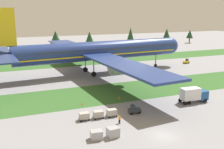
# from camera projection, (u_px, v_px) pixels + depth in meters

# --- Properties ---
(ground_plane) EXTENTS (400.00, 400.00, 0.00)m
(ground_plane) POSITION_uv_depth(u_px,v_px,m) (164.00, 136.00, 45.93)
(ground_plane) COLOR gray
(grass_strip_near) EXTENTS (320.00, 17.02, 0.01)m
(grass_strip_near) POSITION_uv_depth(u_px,v_px,m) (108.00, 93.00, 70.24)
(grass_strip_near) COLOR #336028
(grass_strip_near) RESTS_ON ground
(grass_strip_far) EXTENTS (320.00, 17.02, 0.01)m
(grass_strip_far) POSITION_uv_depth(u_px,v_px,m) (69.00, 63.00, 111.75)
(grass_strip_far) COLOR #336028
(grass_strip_far) RESTS_ON ground
(airliner) EXTENTS (70.74, 86.84, 22.25)m
(airliner) POSITION_uv_depth(u_px,v_px,m) (95.00, 51.00, 90.40)
(airliner) COLOR navy
(airliner) RESTS_ON ground
(baggage_tug) EXTENTS (2.66, 1.43, 1.97)m
(baggage_tug) POSITION_uv_depth(u_px,v_px,m) (134.00, 110.00, 55.85)
(baggage_tug) COLOR #2D333D
(baggage_tug) RESTS_ON ground
(cargo_dolly_lead) EXTENTS (2.27, 1.61, 1.55)m
(cargo_dolly_lead) POSITION_uv_depth(u_px,v_px,m) (112.00, 112.00, 54.23)
(cargo_dolly_lead) COLOR #A3A3A8
(cargo_dolly_lead) RESTS_ON ground
(cargo_dolly_second) EXTENTS (2.27, 1.61, 1.55)m
(cargo_dolly_second) POSITION_uv_depth(u_px,v_px,m) (98.00, 114.00, 53.31)
(cargo_dolly_second) COLOR #A3A3A8
(cargo_dolly_second) RESTS_ON ground
(cargo_dolly_third) EXTENTS (2.27, 1.61, 1.55)m
(cargo_dolly_third) POSITION_uv_depth(u_px,v_px,m) (84.00, 116.00, 52.39)
(cargo_dolly_third) COLOR #A3A3A8
(cargo_dolly_third) RESTS_ON ground
(catering_truck) EXTENTS (7.06, 2.65, 3.58)m
(catering_truck) POSITION_uv_depth(u_px,v_px,m) (194.00, 94.00, 62.56)
(catering_truck) COLOR #1E4C8E
(catering_truck) RESTS_ON ground
(pushback_tractor) EXTENTS (2.69, 1.50, 1.97)m
(pushback_tractor) POSITION_uv_depth(u_px,v_px,m) (186.00, 61.00, 110.04)
(pushback_tractor) COLOR yellow
(pushback_tractor) RESTS_ON ground
(ground_crew_marshaller) EXTENTS (0.36, 0.51, 1.74)m
(ground_crew_marshaller) POSITION_uv_depth(u_px,v_px,m) (119.00, 119.00, 50.83)
(ground_crew_marshaller) COLOR black
(ground_crew_marshaller) RESTS_ON ground
(uld_container_0) EXTENTS (2.19, 1.85, 1.56)m
(uld_container_0) POSITION_uv_depth(u_px,v_px,m) (96.00, 135.00, 44.56)
(uld_container_0) COLOR #A3A3A8
(uld_container_0) RESTS_ON ground
(uld_container_1) EXTENTS (2.12, 1.75, 1.73)m
(uld_container_1) POSITION_uv_depth(u_px,v_px,m) (113.00, 132.00, 45.34)
(uld_container_1) COLOR #A3A3A8
(uld_container_1) RESTS_ON ground
(taxiway_marker_0) EXTENTS (0.44, 0.44, 0.51)m
(taxiway_marker_0) POSITION_uv_depth(u_px,v_px,m) (82.00, 104.00, 61.01)
(taxiway_marker_0) COLOR orange
(taxiway_marker_0) RESTS_ON ground
(taxiway_marker_1) EXTENTS (0.44, 0.44, 0.63)m
(taxiway_marker_1) POSITION_uv_depth(u_px,v_px,m) (183.00, 89.00, 72.87)
(taxiway_marker_1) COLOR orange
(taxiway_marker_1) RESTS_ON ground
(taxiway_marker_2) EXTENTS (0.44, 0.44, 0.69)m
(taxiway_marker_2) POSITION_uv_depth(u_px,v_px,m) (119.00, 97.00, 65.37)
(taxiway_marker_2) COLOR orange
(taxiway_marker_2) RESTS_ON ground
(distant_tree_line) EXTENTS (192.86, 9.56, 11.74)m
(distant_tree_line) POSITION_uv_depth(u_px,v_px,m) (40.00, 38.00, 144.64)
(distant_tree_line) COLOR #4C3823
(distant_tree_line) RESTS_ON ground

